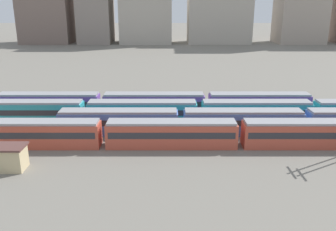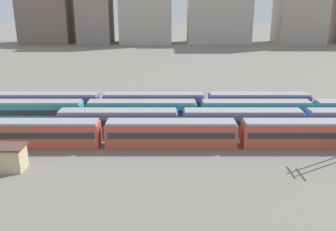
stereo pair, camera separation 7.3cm
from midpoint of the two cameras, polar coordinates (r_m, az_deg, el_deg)
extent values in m
plane|color=slate|center=(58.74, -10.41, -1.91)|extent=(600.00, 600.00, 0.00)
cube|color=#BC4C38|center=(53.20, -20.50, -2.91)|extent=(18.00, 3.00, 3.40)
cube|color=#2D2D33|center=(53.06, -20.54, -2.49)|extent=(17.20, 3.06, 0.90)
cube|color=#939399|center=(52.61, -20.71, -0.99)|extent=(17.60, 2.70, 0.35)
cube|color=#BC4C38|center=(49.90, 0.34, -3.08)|extent=(18.00, 3.00, 3.40)
cube|color=#2D2D33|center=(49.75, 0.34, -2.64)|extent=(17.20, 3.06, 0.90)
cube|color=#939399|center=(49.27, 0.35, -1.04)|extent=(17.60, 2.70, 0.35)
cube|color=#BC4C38|center=(53.52, 21.05, -2.85)|extent=(18.00, 3.00, 3.40)
cube|color=#2D2D33|center=(53.38, 21.10, -2.44)|extent=(17.20, 3.06, 0.90)
cube|color=#939399|center=(52.93, 21.27, -0.95)|extent=(17.60, 2.70, 0.35)
cube|color=#4C70BC|center=(55.31, -8.02, -1.16)|extent=(18.00, 3.00, 3.40)
cube|color=#2D2D33|center=(55.18, -8.03, -0.76)|extent=(17.20, 3.06, 0.90)
cube|color=#939399|center=(54.74, -8.10, 0.70)|extent=(17.60, 2.70, 0.35)
cube|color=#4C70BC|center=(55.96, 11.54, -1.13)|extent=(18.00, 3.00, 3.40)
cube|color=#2D2D33|center=(55.83, 11.56, -0.73)|extent=(17.20, 3.06, 0.90)
cube|color=#939399|center=(55.39, 11.65, 0.71)|extent=(17.60, 2.70, 0.35)
cube|color=teal|center=(64.08, -21.40, 0.39)|extent=(18.00, 3.00, 3.40)
cube|color=#2D2D33|center=(63.97, -21.44, 0.74)|extent=(17.20, 3.06, 0.90)
cube|color=#939399|center=(63.60, -21.59, 2.01)|extent=(17.60, 2.70, 0.35)
cube|color=teal|center=(59.89, -4.29, 0.44)|extent=(18.00, 3.00, 3.40)
cube|color=#2D2D33|center=(59.77, -4.30, 0.81)|extent=(17.20, 3.06, 0.90)
cube|color=#939399|center=(59.37, -4.33, 2.17)|extent=(17.60, 2.70, 0.35)
cube|color=teal|center=(61.50, 13.56, 0.44)|extent=(18.00, 3.00, 3.40)
cube|color=#2D2D33|center=(61.38, 13.59, 0.81)|extent=(17.20, 3.06, 0.90)
cube|color=#939399|center=(60.99, 13.68, 2.13)|extent=(17.60, 2.70, 0.35)
cube|color=#6B429E|center=(68.19, -18.52, 1.69)|extent=(18.00, 3.00, 3.40)
cube|color=#2D2D33|center=(68.08, -18.56, 2.02)|extent=(17.20, 3.06, 0.90)
cube|color=#939399|center=(67.73, -18.68, 3.22)|extent=(17.60, 2.70, 0.35)
cube|color=#6B429E|center=(64.78, -2.44, 1.80)|extent=(18.00, 3.00, 3.40)
cube|color=#2D2D33|center=(64.67, -2.44, 2.14)|extent=(17.20, 3.06, 0.90)
cube|color=#939399|center=(64.29, -2.46, 3.40)|extent=(17.60, 2.70, 0.35)
cube|color=#6B429E|center=(66.76, 14.00, 1.76)|extent=(18.00, 3.00, 3.40)
cube|color=#2D2D33|center=(66.65, 14.03, 2.10)|extent=(17.20, 3.06, 0.90)
cube|color=#939399|center=(66.29, 14.12, 3.32)|extent=(17.60, 2.70, 0.35)
cube|color=#C6B284|center=(47.23, -23.83, -6.29)|extent=(3.20, 2.60, 2.80)
cube|color=brown|center=(46.68, -24.06, -4.58)|extent=(3.60, 3.00, 0.24)
cube|color=gray|center=(183.04, -11.63, 15.45)|extent=(15.60, 18.73, 27.17)
cube|color=#B2A899|center=(181.39, 7.84, 15.10)|extent=(29.81, 17.94, 23.86)
camera|label=1|loc=(0.04, -90.04, -0.01)|focal=38.44mm
camera|label=2|loc=(0.04, 89.96, 0.01)|focal=38.44mm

